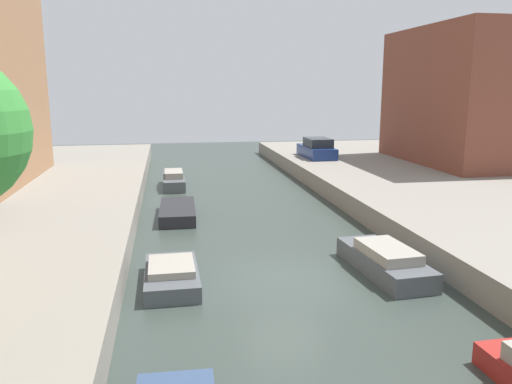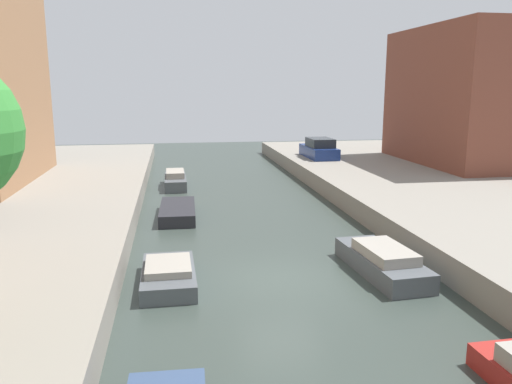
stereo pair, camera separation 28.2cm
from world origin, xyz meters
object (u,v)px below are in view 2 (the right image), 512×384
low_block_right (489,96)px  moored_boat_left_5 (175,180)px  parked_car (319,149)px  moored_boat_right_3 (382,261)px  moored_boat_left_4 (178,211)px  moored_boat_left_3 (169,275)px

low_block_right → moored_boat_left_5: (-21.22, -0.66, -5.06)m
parked_car → moored_boat_left_5: bearing=-156.3°
moored_boat_right_3 → moored_boat_left_4: bearing=127.4°
low_block_right → moored_boat_left_5: bearing=-178.2°
low_block_right → moored_boat_left_3: low_block_right is taller
moored_boat_right_3 → low_block_right: bearing=49.2°
moored_boat_left_3 → moored_boat_left_5: bearing=88.8°
moored_boat_left_4 → moored_boat_left_5: (-0.04, 7.60, 0.15)m
moored_boat_left_4 → moored_boat_left_5: bearing=90.3°
low_block_right → parked_car: 12.05m
moored_boat_left_3 → moored_boat_left_4: (0.39, 8.49, -0.04)m
parked_car → moored_boat_left_4: size_ratio=1.05×
moored_boat_left_3 → moored_boat_left_5: size_ratio=0.84×
low_block_right → moored_boat_left_3: size_ratio=3.48×
low_block_right → moored_boat_left_4: size_ratio=2.78×
moored_boat_left_3 → low_block_right: bearing=37.8°
low_block_right → moored_boat_left_5: 21.83m
moored_boat_left_5 → moored_boat_right_3: bearing=-67.7°
moored_boat_left_5 → moored_boat_right_3: 17.55m
moored_boat_left_4 → moored_boat_right_3: (6.61, -8.65, 0.14)m
parked_car → moored_boat_left_5: (-10.54, -4.63, -1.17)m
moored_boat_left_4 → moored_boat_left_5: size_ratio=1.05×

